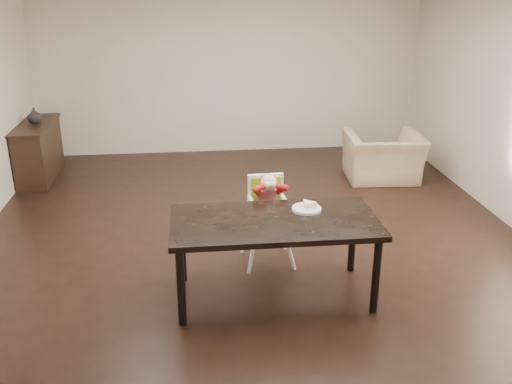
% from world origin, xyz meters
% --- Properties ---
extents(ground, '(7.00, 7.00, 0.00)m').
position_xyz_m(ground, '(0.00, 0.00, 0.00)').
color(ground, black).
rests_on(ground, ground).
extents(room_walls, '(6.02, 7.02, 2.71)m').
position_xyz_m(room_walls, '(0.00, 0.00, 1.86)').
color(room_walls, beige).
rests_on(room_walls, ground).
extents(dining_table, '(1.80, 0.90, 0.75)m').
position_xyz_m(dining_table, '(0.07, -1.05, 0.67)').
color(dining_table, black).
rests_on(dining_table, ground).
extents(high_chair, '(0.41, 0.41, 0.94)m').
position_xyz_m(high_chair, '(0.10, -0.37, 0.66)').
color(high_chair, white).
rests_on(high_chair, ground).
extents(plate, '(0.27, 0.27, 0.08)m').
position_xyz_m(plate, '(0.39, -0.87, 0.78)').
color(plate, white).
rests_on(plate, dining_table).
extents(armchair, '(1.06, 0.73, 0.89)m').
position_xyz_m(armchair, '(2.02, 1.85, 0.45)').
color(armchair, tan).
rests_on(armchair, ground).
extents(sideboard, '(0.44, 1.26, 0.79)m').
position_xyz_m(sideboard, '(-2.78, 2.46, 0.40)').
color(sideboard, black).
rests_on(sideboard, ground).
extents(vase, '(0.23, 0.24, 0.20)m').
position_xyz_m(vase, '(-2.78, 2.52, 0.89)').
color(vase, '#99999E').
rests_on(vase, sideboard).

